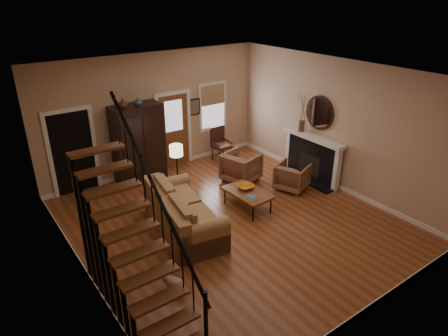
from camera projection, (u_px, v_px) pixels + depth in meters
room at (173, 140)px, 9.44m from camera, size 7.00×7.33×3.30m
staircase at (133, 226)px, 5.88m from camera, size 0.94×2.80×3.20m
fireplace at (313, 153)px, 10.71m from camera, size 0.33×1.95×2.30m
armoire at (138, 144)px, 10.50m from camera, size 1.30×0.60×2.10m
vase_a at (123, 103)px, 9.76m from camera, size 0.24×0.24×0.25m
vase_b at (138, 101)px, 9.98m from camera, size 0.20×0.20×0.21m
sofa at (184, 212)px, 8.49m from camera, size 1.43×2.55×0.90m
coffee_table at (247, 200)px, 9.42m from camera, size 0.73×1.20×0.45m
bowl at (245, 187)px, 9.45m from camera, size 0.40×0.40×0.10m
books at (252, 197)px, 9.03m from camera, size 0.22×0.29×0.05m
armchair_left at (292, 177)px, 10.30m from camera, size 0.99×0.97×0.70m
armchair_right at (241, 167)px, 10.71m from camera, size 1.08×1.07×0.81m
floor_lamp at (177, 172)px, 9.73m from camera, size 0.42×0.42×1.40m
side_chair at (222, 145)px, 11.94m from camera, size 0.54×0.54×1.02m
dog at (176, 285)px, 6.85m from camera, size 0.36×0.47×0.30m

